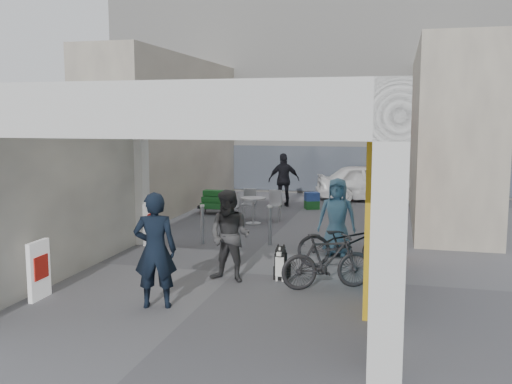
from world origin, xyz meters
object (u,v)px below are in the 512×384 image
(bicycle_front, at_px, (346,242))
(man_elderly, at_px, (337,217))
(man_with_dog, at_px, (155,250))
(cafe_set, at_px, (252,211))
(man_crates, at_px, (284,180))
(white_van, at_px, (371,183))
(border_collie, at_px, (281,265))
(produce_stand, at_px, (217,205))
(bicycle_rear, at_px, (327,261))
(man_back_turned, at_px, (230,236))

(bicycle_front, bearing_deg, man_elderly, 7.05)
(man_with_dog, relative_size, bicycle_front, 0.95)
(cafe_set, relative_size, man_crates, 0.82)
(white_van, bearing_deg, border_collie, 160.58)
(produce_stand, xyz_separation_m, man_elderly, (4.26, -4.50, 0.57))
(cafe_set, bearing_deg, man_with_dog, -87.09)
(bicycle_rear, bearing_deg, man_with_dog, 98.30)
(cafe_set, relative_size, produce_stand, 1.35)
(man_back_turned, relative_size, bicycle_rear, 1.02)
(man_with_dog, relative_size, man_elderly, 1.09)
(border_collie, relative_size, bicycle_front, 0.35)
(cafe_set, distance_m, man_back_turned, 6.14)
(man_elderly, distance_m, bicycle_front, 1.12)
(man_with_dog, relative_size, bicycle_rear, 1.12)
(man_elderly, bearing_deg, border_collie, -110.35)
(produce_stand, height_order, bicycle_front, bicycle_front)
(cafe_set, height_order, man_back_turned, man_back_turned)
(man_elderly, bearing_deg, bicycle_front, -73.51)
(man_elderly, xyz_separation_m, man_crates, (-2.51, 6.54, 0.05))
(cafe_set, distance_m, white_van, 5.99)
(cafe_set, xyz_separation_m, man_with_dog, (0.39, -7.71, 0.62))
(bicycle_rear, bearing_deg, bicycle_front, -31.99)
(man_with_dog, relative_size, white_van, 0.47)
(man_with_dog, bearing_deg, white_van, -118.34)
(cafe_set, height_order, man_with_dog, man_with_dog)
(man_with_dog, height_order, man_elderly, man_with_dog)
(man_with_dog, distance_m, man_back_turned, 1.85)
(cafe_set, bearing_deg, man_crates, 83.51)
(man_with_dog, relative_size, man_back_turned, 1.09)
(white_van, bearing_deg, man_elderly, 164.40)
(bicycle_rear, bearing_deg, cafe_set, 1.47)
(cafe_set, height_order, bicycle_rear, bicycle_rear)
(man_with_dog, xyz_separation_m, man_back_turned, (0.74, 1.70, -0.08))
(man_with_dog, distance_m, bicycle_rear, 3.09)
(man_elderly, relative_size, white_van, 0.43)
(cafe_set, xyz_separation_m, man_crates, (0.35, 3.06, 0.59))
(border_collie, bearing_deg, bicycle_rear, -19.82)
(man_crates, bearing_deg, bicycle_front, 88.34)
(border_collie, xyz_separation_m, man_with_dog, (-1.65, -2.04, 0.66))
(man_elderly, relative_size, bicycle_front, 0.87)
(man_with_dog, bearing_deg, man_crates, -105.68)
(man_back_turned, height_order, man_crates, man_crates)
(border_collie, height_order, bicycle_rear, bicycle_rear)
(bicycle_rear, bearing_deg, man_elderly, -22.25)
(man_elderly, bearing_deg, man_crates, 110.88)
(cafe_set, distance_m, man_with_dog, 7.74)
(man_with_dog, xyz_separation_m, bicycle_front, (2.77, 3.20, -0.42))
(border_collie, relative_size, white_van, 0.18)
(bicycle_rear, height_order, white_van, white_van)
(produce_stand, distance_m, border_collie, 7.53)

